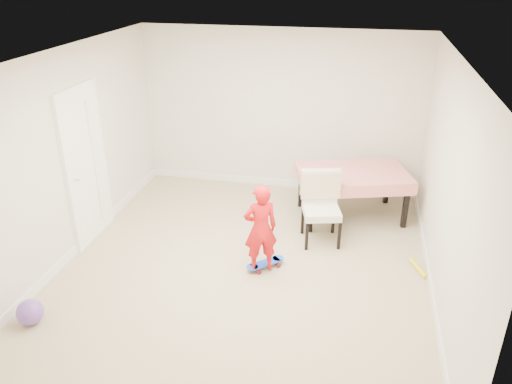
% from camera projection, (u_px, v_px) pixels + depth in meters
% --- Properties ---
extents(ground, '(5.00, 5.00, 0.00)m').
position_uv_depth(ground, '(245.00, 265.00, 6.32)').
color(ground, tan).
rests_on(ground, ground).
extents(ceiling, '(4.50, 5.00, 0.04)m').
position_uv_depth(ceiling, '(243.00, 59.00, 5.22)').
color(ceiling, white).
rests_on(ceiling, wall_back).
extents(wall_back, '(4.50, 0.04, 2.60)m').
position_uv_depth(wall_back, '(280.00, 112.00, 7.95)').
color(wall_back, beige).
rests_on(wall_back, ground).
extents(wall_front, '(4.50, 0.04, 2.60)m').
position_uv_depth(wall_front, '(163.00, 303.00, 3.57)').
color(wall_front, beige).
rests_on(wall_front, ground).
extents(wall_left, '(0.04, 5.00, 2.60)m').
position_uv_depth(wall_left, '(69.00, 156.00, 6.19)').
color(wall_left, beige).
rests_on(wall_left, ground).
extents(wall_right, '(0.04, 5.00, 2.60)m').
position_uv_depth(wall_right, '(446.00, 188.00, 5.34)').
color(wall_right, beige).
rests_on(wall_right, ground).
extents(door, '(0.11, 0.94, 2.11)m').
position_uv_depth(door, '(86.00, 168.00, 6.57)').
color(door, white).
rests_on(door, ground).
extents(baseboard_back, '(4.50, 0.02, 0.12)m').
position_uv_depth(baseboard_back, '(279.00, 182.00, 8.49)').
color(baseboard_back, white).
rests_on(baseboard_back, ground).
extents(baseboard_left, '(0.02, 5.00, 0.12)m').
position_uv_depth(baseboard_left, '(84.00, 242.00, 6.72)').
color(baseboard_left, white).
rests_on(baseboard_left, ground).
extents(baseboard_right, '(0.02, 5.00, 0.12)m').
position_uv_depth(baseboard_right, '(430.00, 284.00, 5.87)').
color(baseboard_right, white).
rests_on(baseboard_right, ground).
extents(dining_table, '(1.78, 1.40, 0.73)m').
position_uv_depth(dining_table, '(351.00, 194.00, 7.37)').
color(dining_table, '#BA0F09').
rests_on(dining_table, ground).
extents(dining_chair, '(0.67, 0.73, 0.98)m').
position_uv_depth(dining_chair, '(322.00, 209.00, 6.66)').
color(dining_chair, silver).
rests_on(dining_chair, ground).
extents(skateboard, '(0.51, 0.50, 0.08)m').
position_uv_depth(skateboard, '(265.00, 265.00, 6.26)').
color(skateboard, blue).
rests_on(skateboard, ground).
extents(child, '(0.49, 0.42, 1.13)m').
position_uv_depth(child, '(261.00, 231.00, 5.98)').
color(child, red).
rests_on(child, ground).
extents(balloon, '(0.28, 0.28, 0.28)m').
position_uv_depth(balloon, '(30.00, 312.00, 5.27)').
color(balloon, '#6E48AD').
rests_on(balloon, ground).
extents(foam_toy, '(0.21, 0.39, 0.06)m').
position_uv_depth(foam_toy, '(418.00, 268.00, 6.22)').
color(foam_toy, yellow).
rests_on(foam_toy, ground).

